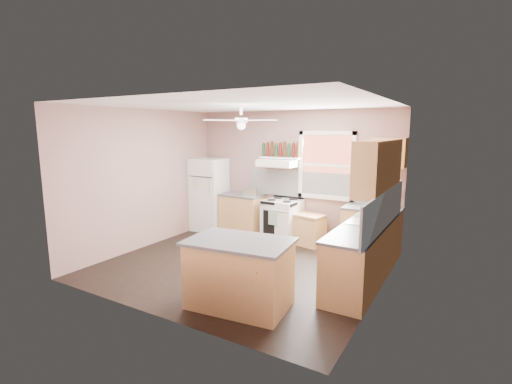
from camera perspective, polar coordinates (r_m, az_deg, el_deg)
The scene contains 32 objects.
floor at distance 6.48m, azimuth -2.15°, elevation -11.28°, with size 4.50×4.50×0.00m, color black.
ceiling at distance 6.06m, azimuth -2.31°, elevation 13.30°, with size 4.50×4.50×0.00m, color white.
wall_back at distance 7.89m, azimuth 5.73°, elevation 2.59°, with size 4.50×0.05×2.70m, color #916C65.
wall_right at distance 5.28m, azimuth 19.07°, elevation -1.40°, with size 0.05×4.00×2.70m, color #916C65.
wall_left at distance 7.59m, azimuth -16.87°, elevation 1.94°, with size 0.05×4.00×2.70m, color #916C65.
backsplash_back at distance 7.70m, azimuth 8.62°, elevation 1.04°, with size 2.90×0.03×0.55m, color white.
backsplash_right at distance 5.61m, azimuth 19.19°, elevation -2.61°, with size 0.03×2.60×0.55m, color white.
window_view at distance 7.54m, azimuth 10.82°, elevation 4.05°, with size 1.00×0.02×1.20m, color brown.
window_frame at distance 7.52m, azimuth 10.75°, elevation 4.03°, with size 1.16×0.07×1.36m, color white.
refrigerator at distance 8.60m, azimuth -7.18°, elevation -0.38°, with size 0.70×0.68×1.65m, color white.
base_cabinet_left at distance 8.27m, azimuth -2.02°, elevation -3.52°, with size 0.90×0.60×0.86m, color #BC834E.
counter_left at distance 8.18m, azimuth -2.04°, elevation -0.45°, with size 0.92×0.62×0.04m, color #464749.
toaster at distance 7.99m, azimuth -0.92°, elevation 0.12°, with size 0.28×0.16×0.18m, color silver.
stove at distance 7.80m, azimuth 4.06°, elevation -4.34°, with size 0.70×0.64×0.86m, color white.
range_hood at distance 7.72m, azimuth 3.35°, elevation 4.48°, with size 0.78×0.50×0.14m, color white.
bottle_shelf at distance 7.81m, azimuth 3.76°, elevation 5.27°, with size 0.90×0.26×0.03m, color white.
cart at distance 7.58m, azimuth 7.97°, elevation -5.73°, with size 0.63×0.42×0.63m, color #BC834E.
base_cabinet_corner at distance 7.21m, azimuth 17.29°, elevation -5.94°, with size 1.00×0.60×0.86m, color #BC834E.
base_cabinet_right at distance 5.86m, azimuth 16.02°, elevation -9.48°, with size 0.60×2.20×0.86m, color #BC834E.
counter_corner at distance 7.11m, azimuth 17.47°, elevation -2.44°, with size 1.02×0.62×0.04m, color #464749.
counter_right at distance 5.74m, azimuth 16.13°, elevation -5.21°, with size 0.62×2.22×0.04m, color #464749.
sink at distance 5.92m, azimuth 16.62°, elevation -4.62°, with size 0.55×0.45×0.03m, color silver.
faucet at distance 5.87m, azimuth 18.18°, elevation -4.07°, with size 0.03×0.03×0.14m, color silver.
upper_cabinet_right at distance 5.74m, azimuth 18.40°, elevation 3.83°, with size 0.33×1.80×0.76m, color #BC834E.
upper_cabinet_corner at distance 7.06m, azimuth 19.72°, elevation 5.73°, with size 0.60×0.33×0.52m, color #BC834E.
paper_towel at distance 7.13m, azimuth 20.41°, elevation 0.47°, with size 0.12×0.12×0.26m, color white.
island at distance 4.98m, azimuth -2.55°, elevation -12.60°, with size 1.26×0.80×0.86m, color #BC834E.
island_top at distance 4.82m, azimuth -2.59°, elevation -7.64°, with size 1.34×0.87×0.04m, color #464749.
ceiling_fan_hub at distance 6.05m, azimuth -2.30°, elevation 10.94°, with size 0.20×0.20×0.08m, color white.
soap_bottle at distance 5.71m, azimuth 17.48°, elevation -3.87°, with size 0.09×0.09×0.24m, color silver.
red_caddy at distance 6.29m, azimuth 17.57°, elevation -3.33°, with size 0.18×0.12×0.10m, color red.
wine_bottles at distance 7.80m, azimuth 3.80°, elevation 6.45°, with size 0.86×0.06×0.31m.
Camera 1 is at (3.27, -5.09, 2.31)m, focal length 26.00 mm.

